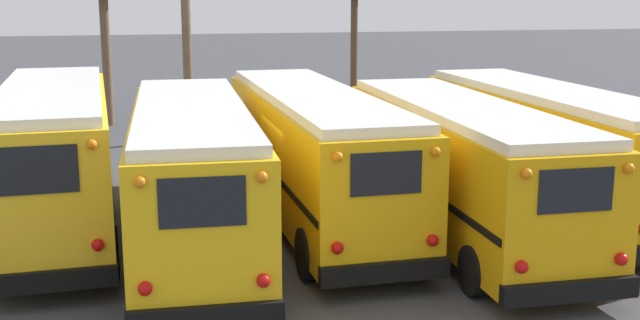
% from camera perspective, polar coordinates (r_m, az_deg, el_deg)
% --- Properties ---
extents(ground_plane, '(160.00, 160.00, 0.00)m').
position_cam_1_polar(ground_plane, '(18.33, 0.12, -4.95)').
color(ground_plane, '#424247').
extents(school_bus_0, '(2.90, 9.75, 3.27)m').
position_cam_1_polar(school_bus_0, '(18.75, -18.37, 0.39)').
color(school_bus_0, yellow).
rests_on(school_bus_0, ground).
extents(school_bus_1, '(2.66, 9.80, 3.08)m').
position_cam_1_polar(school_bus_1, '(16.69, -9.06, -0.85)').
color(school_bus_1, yellow).
rests_on(school_bus_1, ground).
extents(school_bus_2, '(2.73, 10.77, 3.06)m').
position_cam_1_polar(school_bus_2, '(18.79, -0.47, 0.72)').
color(school_bus_2, '#EAAA0F').
rests_on(school_bus_2, ground).
extents(school_bus_3, '(2.51, 9.95, 2.95)m').
position_cam_1_polar(school_bus_3, '(17.93, 9.91, -0.22)').
color(school_bus_3, '#E5A00C').
rests_on(school_bus_3, ground).
extents(school_bus_4, '(2.74, 10.21, 3.01)m').
position_cam_1_polar(school_bus_4, '(20.43, 15.99, 1.11)').
color(school_bus_4, '#EAAA0F').
rests_on(school_bus_4, ground).
extents(utility_pole, '(1.80, 0.32, 8.01)m').
position_cam_1_polar(utility_pole, '(28.88, -9.50, 9.48)').
color(utility_pole, brown).
rests_on(utility_pole, ground).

